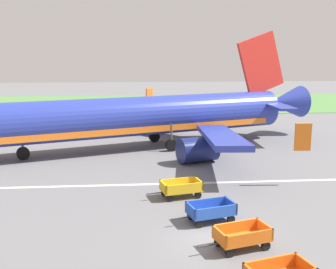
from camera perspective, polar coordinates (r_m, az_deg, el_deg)
The scene contains 7 objects.
ground_plane at distance 20.87m, azimuth 6.76°, elevation -14.41°, with size 220.00×220.00×0.00m, color slate.
grass_strip at distance 73.87m, azimuth -1.50°, elevation 4.41°, with size 220.00×28.00×0.06m, color #518442.
apron_stripe at distance 28.91m, azimuth 3.37°, elevation -6.86°, with size 120.00×0.36×0.01m, color silver.
airplane at distance 38.94m, azimuth -2.80°, elevation 2.54°, with size 36.67×29.82×11.34m.
baggage_cart_third_in_row at distance 19.94m, azimuth 10.37°, elevation -13.90°, with size 3.62×2.02×1.07m.
baggage_cart_fourth_in_row at distance 22.60m, azimuth 6.03°, elevation -10.64°, with size 3.62×2.00×1.07m.
baggage_cart_far_end at distance 26.06m, azimuth 1.83°, elevation -7.54°, with size 3.63×1.93×1.07m.
Camera 1 is at (-3.84, -18.40, 9.07)m, focal length 43.34 mm.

